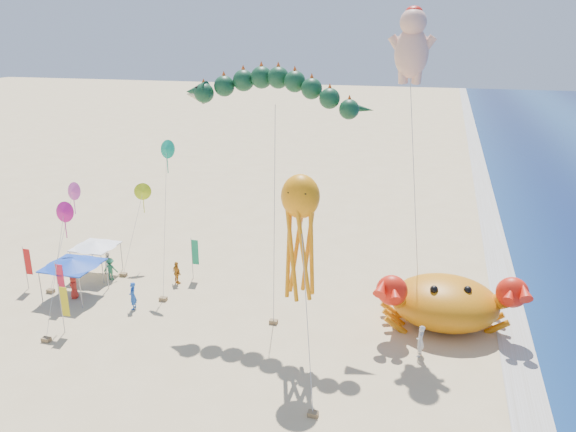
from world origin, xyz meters
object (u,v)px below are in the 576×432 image
object	(u,v)px
crab_inflatable	(445,301)
dragon_kite	(272,96)
octopus_kite	(300,228)
cherub_kite	(412,44)
canopy_white	(95,244)
canopy_blue	(72,263)

from	to	relation	value
crab_inflatable	dragon_kite	world-z (taller)	dragon_kite
dragon_kite	octopus_kite	distance (m)	9.29
dragon_kite	crab_inflatable	bearing A→B (deg)	-3.97
cherub_kite	canopy_white	size ratio (longest dim) A/B	6.09
dragon_kite	cherub_kite	bearing A→B (deg)	15.44
dragon_kite	canopy_white	bearing A→B (deg)	178.41
cherub_kite	canopy_blue	xyz separation A→B (m)	(-21.38, -5.31, -14.25)
canopy_white	octopus_kite	bearing A→B (deg)	-20.77
crab_inflatable	octopus_kite	world-z (taller)	octopus_kite
canopy_blue	canopy_white	world-z (taller)	same
canopy_blue	cherub_kite	bearing A→B (deg)	13.96
canopy_blue	dragon_kite	bearing A→B (deg)	13.06
dragon_kite	octopus_kite	world-z (taller)	dragon_kite
crab_inflatable	canopy_white	xyz separation A→B (m)	(-25.11, 1.16, 0.73)
cherub_kite	canopy_white	xyz separation A→B (m)	(-21.93, -1.82, -14.25)
crab_inflatable	cherub_kite	xyz separation A→B (m)	(-3.18, 2.98, 14.99)
crab_inflatable	canopy_blue	world-z (taller)	crab_inflatable
crab_inflatable	canopy_blue	bearing A→B (deg)	-174.58
dragon_kite	cherub_kite	xyz separation A→B (m)	(7.99, 2.21, 3.01)
crab_inflatable	cherub_kite	size ratio (longest dim) A/B	0.47
cherub_kite	canopy_white	distance (m)	26.22
dragon_kite	canopy_white	xyz separation A→B (m)	(-13.94, 0.39, -11.24)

